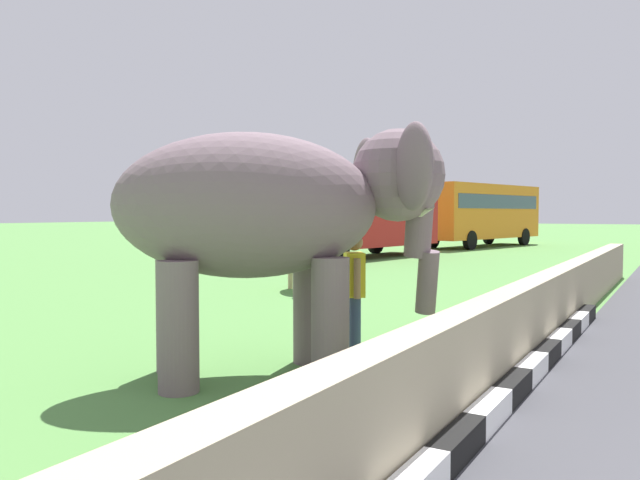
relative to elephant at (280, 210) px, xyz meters
name	(u,v)px	position (x,y,z in m)	size (l,w,h in m)	color
striped_curb	(437,466)	(-1.90, -2.65, -1.84)	(16.20, 0.20, 0.24)	white
barrier_parapet	(487,347)	(0.45, -2.35, -1.46)	(28.00, 0.36, 1.00)	tan
elephant	(280,210)	(0.00, 0.00, 0.00)	(3.86, 3.81, 2.98)	slate
person_handler	(354,288)	(1.22, -0.36, -1.03)	(0.58, 0.45, 1.66)	navy
bus_red	(359,209)	(17.49, 7.87, 0.12)	(9.39, 3.87, 3.50)	#B21E1E
bus_orange	(480,210)	(28.93, 5.99, 0.12)	(10.01, 4.62, 3.50)	orange
cow_near	(300,256)	(6.74, 4.01, -1.09)	(1.70, 1.56, 1.23)	tan
hill_east	(353,231)	(53.45, 26.96, -1.96)	(42.65, 34.12, 11.17)	#6D6957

